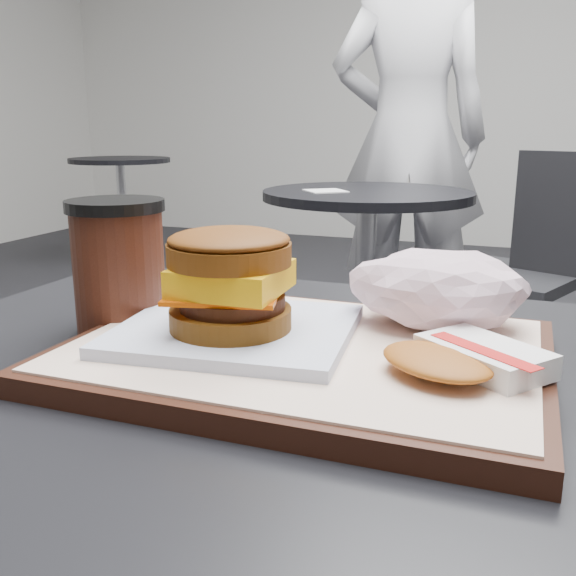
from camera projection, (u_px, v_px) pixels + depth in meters
The scene contains 11 objects.
customer_table at pixel (306, 575), 0.55m from camera, with size 0.80×0.60×0.77m.
serving_tray at pixel (305, 354), 0.52m from camera, with size 0.38×0.28×0.02m.
breakfast_sandwich at pixel (232, 293), 0.52m from camera, with size 0.21×0.19×0.09m.
hash_brown at pixel (463, 358), 0.46m from camera, with size 0.14×0.13×0.02m.
crumpled_wrapper at pixel (437, 288), 0.56m from camera, with size 0.15×0.12×0.07m, color white, non-canonical shape.
coffee_cup at pixel (119, 263), 0.60m from camera, with size 0.09×0.09×0.13m.
neighbor_table at pixel (366, 250), 2.18m from camera, with size 0.70×0.70×0.75m.
napkin at pixel (326, 191), 2.10m from camera, with size 0.12×0.12×0.00m, color white.
neighbor_chair at pixel (530, 264), 2.15m from camera, with size 0.66×0.55×0.88m.
patron at pixel (409, 137), 2.72m from camera, with size 0.67×0.44×1.82m, color silver.
bg_table_mid at pixel (121, 187), 4.28m from camera, with size 0.66×0.66×0.75m.
Camera 1 is at (0.15, -0.45, 0.96)m, focal length 40.00 mm.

